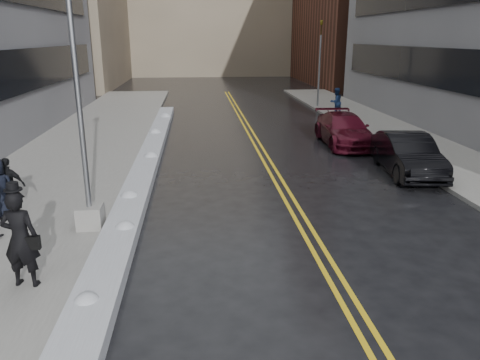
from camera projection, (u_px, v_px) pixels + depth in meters
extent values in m
plane|color=black|center=(218.00, 261.00, 10.96)|extent=(160.00, 160.00, 0.00)
cube|color=gray|center=(72.00, 158.00, 19.95)|extent=(5.50, 50.00, 0.15)
cube|color=gray|center=(426.00, 150.00, 21.34)|extent=(4.00, 50.00, 0.15)
cube|color=gold|center=(260.00, 155.00, 20.68)|extent=(0.12, 50.00, 0.01)
cube|color=gold|center=(267.00, 155.00, 20.71)|extent=(0.12, 50.00, 0.01)
cube|color=silver|center=(146.00, 166.00, 18.31)|extent=(0.90, 30.00, 0.34)
cube|color=gray|center=(90.00, 217.00, 12.44)|extent=(0.65, 0.65, 0.60)
cylinder|color=gray|center=(76.00, 71.00, 11.32)|extent=(0.14, 0.14, 7.00)
cylinder|color=maroon|center=(406.00, 143.00, 21.14)|extent=(0.24, 0.24, 0.60)
sphere|color=maroon|center=(407.00, 136.00, 21.05)|extent=(0.26, 0.26, 0.26)
cylinder|color=maroon|center=(406.00, 141.00, 21.12)|extent=(0.25, 0.10, 0.10)
cylinder|color=gray|center=(319.00, 71.00, 33.77)|extent=(0.14, 0.14, 5.00)
imported|color=#594C0C|center=(321.00, 27.00, 32.89)|extent=(0.16, 0.20, 1.00)
imported|color=black|center=(20.00, 239.00, 9.33)|extent=(0.81, 0.59, 2.04)
imported|color=black|center=(9.00, 185.00, 13.44)|extent=(0.97, 0.48, 1.60)
imported|color=navy|center=(336.00, 102.00, 29.87)|extent=(1.06, 0.96, 1.78)
imported|color=black|center=(407.00, 155.00, 17.67)|extent=(2.08, 4.80, 1.54)
imported|color=#3E0A16|center=(344.00, 130.00, 22.55)|extent=(2.24, 5.19, 1.49)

